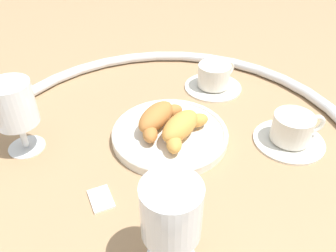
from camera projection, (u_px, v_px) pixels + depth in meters
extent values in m
plane|color=#997551|center=(169.00, 144.00, 0.66)|extent=(2.20, 2.20, 0.00)
torus|color=silver|center=(169.00, 140.00, 0.65)|extent=(0.75, 0.75, 0.02)
cylinder|color=silver|center=(168.00, 135.00, 0.67)|extent=(0.23, 0.23, 0.02)
torus|color=silver|center=(168.00, 132.00, 0.66)|extent=(0.23, 0.23, 0.01)
ellipsoid|color=#AD6B33|center=(156.00, 117.00, 0.66)|extent=(0.11, 0.09, 0.04)
ellipsoid|color=#AD6B33|center=(150.00, 134.00, 0.63)|extent=(0.05, 0.04, 0.03)
ellipsoid|color=#AD6B33|center=(173.00, 111.00, 0.69)|extent=(0.05, 0.05, 0.03)
ellipsoid|color=#CC893D|center=(180.00, 126.00, 0.63)|extent=(0.11, 0.09, 0.04)
ellipsoid|color=#CC893D|center=(174.00, 144.00, 0.61)|extent=(0.05, 0.03, 0.03)
ellipsoid|color=#CC893D|center=(198.00, 120.00, 0.66)|extent=(0.05, 0.05, 0.03)
cylinder|color=silver|center=(289.00, 140.00, 0.66)|extent=(0.14, 0.14, 0.01)
cylinder|color=silver|center=(292.00, 127.00, 0.64)|extent=(0.08, 0.08, 0.05)
cylinder|color=#937A60|center=(295.00, 118.00, 0.63)|extent=(0.07, 0.07, 0.01)
torus|color=silver|center=(315.00, 124.00, 0.65)|extent=(0.02, 0.04, 0.04)
cylinder|color=silver|center=(213.00, 86.00, 0.82)|extent=(0.14, 0.14, 0.01)
cylinder|color=silver|center=(214.00, 75.00, 0.80)|extent=(0.08, 0.08, 0.05)
cylinder|color=brown|center=(215.00, 67.00, 0.79)|extent=(0.07, 0.07, 0.01)
torus|color=silver|center=(228.00, 69.00, 0.82)|extent=(0.03, 0.04, 0.04)
cylinder|color=white|center=(171.00, 244.00, 0.45)|extent=(0.01, 0.01, 0.05)
cylinder|color=white|center=(171.00, 211.00, 0.41)|extent=(0.08, 0.08, 0.08)
cylinder|color=gold|center=(171.00, 214.00, 0.41)|extent=(0.07, 0.07, 0.06)
cylinder|color=white|center=(27.00, 146.00, 0.65)|extent=(0.07, 0.07, 0.01)
cylinder|color=white|center=(23.00, 134.00, 0.63)|extent=(0.01, 0.01, 0.05)
cylinder|color=white|center=(13.00, 104.00, 0.59)|extent=(0.08, 0.08, 0.08)
cylinder|color=gold|center=(15.00, 109.00, 0.60)|extent=(0.07, 0.07, 0.05)
cube|color=white|center=(101.00, 198.00, 0.54)|extent=(0.06, 0.05, 0.01)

